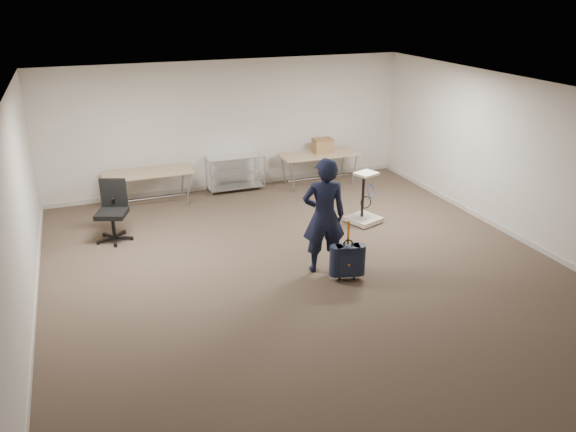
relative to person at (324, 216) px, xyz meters
name	(u,v)px	position (x,y,z in m)	size (l,w,h in m)	color
ground	(309,274)	(-0.25, -0.05, -0.93)	(9.00, 9.00, 0.00)	#433229
room_shell	(279,237)	(-0.25, 1.33, -0.88)	(8.00, 9.00, 9.00)	beige
folding_table_left	(148,174)	(-2.15, 3.90, -0.25)	(1.80, 0.75, 0.73)	tan
folding_table_right	(319,156)	(1.65, 3.90, -0.25)	(1.80, 0.75, 0.73)	tan
wire_shelf	(235,172)	(-0.25, 4.15, -0.49)	(1.22, 0.47, 0.80)	white
person	(324,216)	(0.00, 0.00, 0.00)	(0.68, 0.44, 1.86)	black
suitcase	(347,260)	(0.21, -0.43, -0.60)	(0.39, 0.28, 0.97)	#151A31
office_chair	(114,222)	(-2.98, 2.41, -0.60)	(0.65, 0.66, 1.08)	black
equipment_cart	(364,210)	(1.54, 1.51, -0.67)	(0.70, 0.70, 1.00)	silver
cardboard_box	(323,145)	(1.76, 3.96, -0.04)	(0.42, 0.32, 0.32)	#8A5C40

